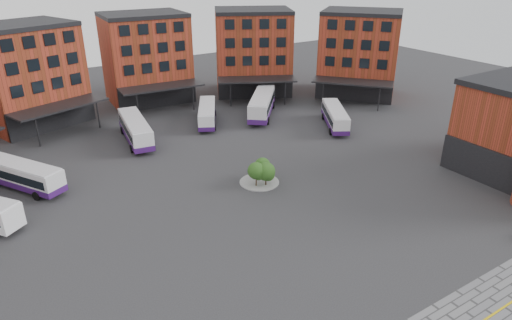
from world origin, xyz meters
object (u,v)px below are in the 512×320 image
bus_b (22,175)px  bus_d (207,113)px  tree_island (262,171)px  bus_e (262,104)px  bus_f (335,116)px  bus_c (135,129)px

bus_b → bus_d: bearing=-13.7°
tree_island → bus_d: bearing=79.2°
bus_e → bus_f: bus_e is taller
bus_b → bus_e: 35.77m
tree_island → bus_d: size_ratio=0.44×
tree_island → bus_b: bearing=149.6°
bus_b → bus_d: 27.55m
bus_c → bus_b: bearing=-147.5°
bus_d → bus_e: (8.82, -1.51, 0.33)m
bus_e → bus_f: (6.25, -9.93, -0.31)m
bus_f → bus_b: bearing=-153.4°
bus_b → bus_d: bus_b is taller
tree_island → bus_c: (-7.42, 19.74, 0.20)m
bus_c → bus_d: size_ratio=1.18×
bus_b → tree_island: bearing=-61.0°
tree_island → bus_f: bus_f is taller
bus_e → bus_f: bearing=-17.4°
tree_island → bus_b: bus_b is taller
bus_d → bus_e: 8.96m
bus_d → bus_f: (15.07, -11.44, 0.03)m
tree_island → bus_b: (-22.31, 13.06, 0.08)m
tree_island → bus_c: bearing=110.6°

